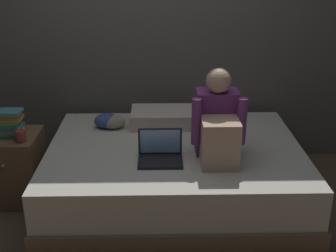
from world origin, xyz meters
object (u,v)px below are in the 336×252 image
mug (21,136)px  bed (175,175)px  nightstand (14,167)px  pillow (164,117)px  book_stack (8,123)px  clothes_pile (110,121)px  person_sitting (218,125)px  laptop (160,153)px

mug → bed: bearing=1.7°
nightstand → mug: mug is taller
pillow → book_stack: size_ratio=2.46×
pillow → clothes_pile: bearing=-173.7°
person_sitting → book_stack: person_sitting is taller
person_sitting → pillow: (-0.38, 0.64, -0.19)m
nightstand → laptop: laptop is taller
book_stack → nightstand: bearing=-177.7°
person_sitting → pillow: person_sitting is taller
book_stack → clothes_pile: (0.75, 0.31, -0.11)m
laptop → bed: bearing=64.4°
nightstand → book_stack: bearing=2.3°
nightstand → book_stack: (0.01, 0.00, 0.39)m
book_stack → laptop: bearing=-15.4°
bed → mug: (-1.17, -0.03, 0.36)m
nightstand → pillow: 1.30m
nightstand → laptop: 1.26m
pillow → book_stack: book_stack is taller
person_sitting → book_stack: 1.62m
laptop → pillow: 0.69m
book_stack → mug: size_ratio=2.53×
mug → clothes_pile: bearing=34.7°
laptop → clothes_pile: bearing=123.9°
person_sitting → pillow: bearing=120.6°
laptop → book_stack: bearing=164.6°
nightstand → laptop: (1.19, -0.33, 0.27)m
pillow → clothes_pile: (-0.46, -0.05, -0.01)m
laptop → pillow: laptop is taller
laptop → mug: (-1.06, 0.21, 0.05)m
bed → person_sitting: 0.62m
bed → clothes_pile: (-0.54, 0.40, 0.31)m
book_stack → mug: bearing=-44.2°
person_sitting → mug: bearing=173.8°
nightstand → person_sitting: size_ratio=0.86×
bed → mug: 1.23m
laptop → mug: 1.08m
bed → mug: size_ratio=22.22×
person_sitting → book_stack: bearing=170.0°
nightstand → pillow: (1.22, 0.36, 0.28)m
laptop → clothes_pile: laptop is taller
laptop → book_stack: size_ratio=1.40×
person_sitting → mug: (-1.47, 0.16, -0.14)m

